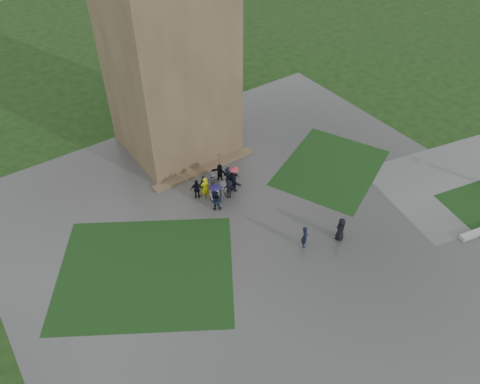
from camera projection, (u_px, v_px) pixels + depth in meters
ground at (289, 252)px, 31.03m from camera, size 120.00×120.00×0.00m
plaza at (270, 234)px, 32.25m from camera, size 34.00×34.00×0.02m
lawn_inset_left at (146, 271)px, 29.82m from camera, size 14.10×13.46×0.01m
lawn_inset_right at (331, 168)px, 37.73m from camera, size 11.12×10.15×0.01m
tower at (167, 44)px, 34.27m from camera, size 8.00×8.00×18.00m
tower_plinth at (205, 169)px, 37.45m from camera, size 9.00×0.80×0.22m
bench at (219, 191)px, 34.88m from camera, size 1.65×0.84×0.92m
visitor_cluster at (220, 183)px, 34.80m from camera, size 3.89×3.70×2.51m
pedestrian_mid at (305, 236)px, 30.88m from camera, size 0.72×0.76×1.74m
pedestrian_near at (341, 229)px, 31.35m from camera, size 1.04×0.88×1.79m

